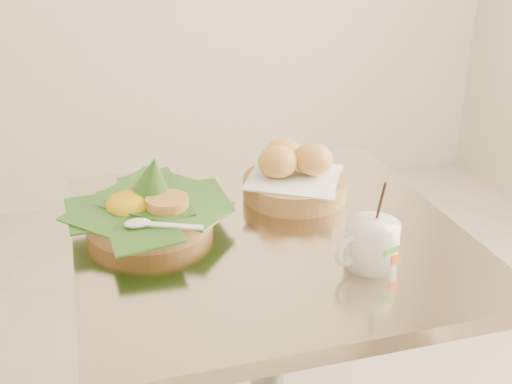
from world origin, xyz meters
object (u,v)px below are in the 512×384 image
object	(u,v)px
bread_basket	(293,176)
coffee_mug	(371,243)
cafe_table	(267,328)
rice_basket	(149,206)

from	to	relation	value
bread_basket	coffee_mug	world-z (taller)	coffee_mug
cafe_table	coffee_mug	xyz separation A→B (m)	(0.13, -0.16, 0.26)
rice_basket	coffee_mug	world-z (taller)	coffee_mug
cafe_table	coffee_mug	world-z (taller)	coffee_mug
rice_basket	cafe_table	bearing A→B (deg)	-21.59
cafe_table	coffee_mug	bearing A→B (deg)	-51.79
cafe_table	rice_basket	size ratio (longest dim) A/B	2.55
rice_basket	bread_basket	xyz separation A→B (m)	(0.30, 0.05, 0.00)
cafe_table	bread_basket	bearing A→B (deg)	54.97
rice_basket	bread_basket	bearing A→B (deg)	9.62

